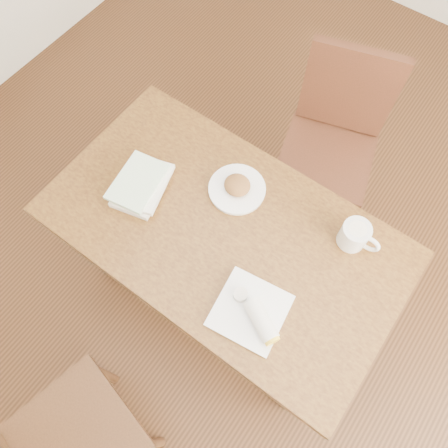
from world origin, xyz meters
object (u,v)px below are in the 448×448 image
Objects in this scene: table at (224,239)px; chair_far at (334,134)px; plate_scone at (237,188)px; book_stack at (142,185)px; coffee_mug at (355,235)px; plate_burrito at (254,314)px.

chair_far is (0.07, 0.77, -0.12)m from table.
book_stack is (-0.29, -0.20, 0.01)m from plate_scone.
table is at bearing -70.72° from plate_scone.
plate_scone is 0.46m from coffee_mug.
table is 0.78m from chair_far.
coffee_mug is 0.56× the size of book_stack.
plate_scone is 0.48m from plate_burrito.
coffee_mug is 0.45m from plate_burrito.
book_stack is at bearing -117.61° from chair_far.
chair_far reaches higher than plate_scone.
book_stack is (-0.75, -0.28, -0.02)m from coffee_mug.
plate_burrito reaches higher than table.
coffee_mug is at bearing 72.62° from plate_burrito.
coffee_mug reaches higher than table.
book_stack is at bearing 165.95° from plate_burrito.
plate_burrito is 0.97× the size of book_stack.
table is at bearing -149.59° from coffee_mug.
table is at bearing -95.35° from chair_far.
plate_burrito is (0.32, -0.36, 0.00)m from plate_scone.
chair_far is 0.66m from plate_scone.
plate_burrito is 0.63m from book_stack.
coffee_mug is 0.58× the size of plate_burrito.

